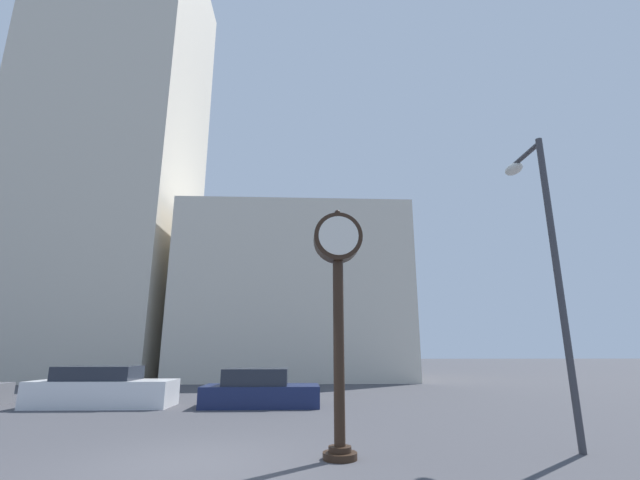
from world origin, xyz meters
The scene contains 7 objects.
ground_plane centered at (0.00, 0.00, 0.00)m, with size 200.00×200.00×0.00m, color #424247.
building_tall_tower centered at (-12.98, 24.00, 17.61)m, with size 11.45×12.00×35.22m.
building_storefront_row centered at (1.44, 24.00, 5.75)m, with size 15.36×12.00×11.50m.
street_clock centered at (2.62, 0.20, 3.20)m, with size 0.97×0.62×4.69m.
car_white centered at (-4.98, 7.89, 0.58)m, with size 4.79×1.81×1.36m.
car_navy centered at (0.50, 7.75, 0.53)m, with size 4.03×1.77×1.28m.
street_lamp_right centered at (7.21, 0.76, 4.31)m, with size 0.36×1.57×6.51m.
Camera 1 is at (1.88, -8.13, 1.88)m, focal length 24.00 mm.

